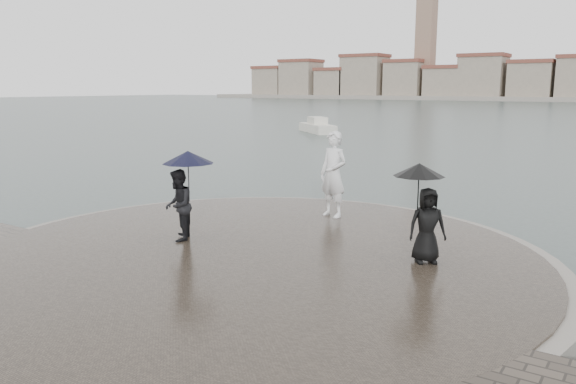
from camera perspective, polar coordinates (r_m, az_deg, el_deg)
The scene contains 6 objects.
ground at distance 9.62m, azimuth -16.49°, elevation -12.98°, with size 400.00×400.00×0.00m, color #2B3835.
kerb_ring at distance 11.94m, azimuth -3.49°, elevation -7.06°, with size 12.50×12.50×0.32m, color gray.
quay_tip at distance 11.93m, azimuth -3.49°, elevation -6.97°, with size 11.90×11.90×0.36m, color #2D261E.
statue at distance 14.93m, azimuth 4.63°, elevation 1.82°, with size 0.83×0.55×2.29m, color white.
visitor_left at distance 12.74m, azimuth -10.79°, elevation 0.19°, with size 1.30×1.17×2.04m.
visitor_right at distance 11.33m, azimuth 13.69°, elevation -1.42°, with size 1.20×1.02×1.95m.
Camera 1 is at (6.89, -5.55, 3.78)m, focal length 35.00 mm.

